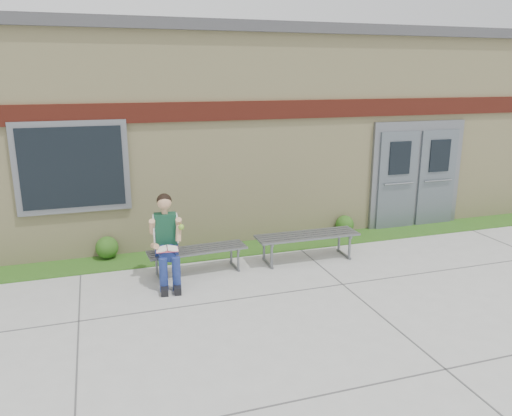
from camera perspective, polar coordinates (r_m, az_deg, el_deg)
name	(u,v)px	position (r m, az deg, el deg)	size (l,w,h in m)	color
ground	(297,307)	(7.38, 4.71, -11.16)	(80.00, 80.00, 0.00)	#9E9E99
grass_strip	(245,248)	(9.64, -1.25, -4.64)	(16.00, 0.80, 0.02)	#264612
school_building	(205,123)	(12.41, -5.89, 9.63)	(16.20, 6.22, 4.20)	beige
bench_left	(197,254)	(8.46, -6.71, -5.28)	(1.68, 0.56, 0.43)	slate
bench_right	(307,240)	(9.02, 5.86, -3.67)	(1.87, 0.53, 0.48)	slate
girl	(167,239)	(8.05, -10.18, -3.53)	(0.54, 0.92, 1.43)	navy
shrub_mid	(107,247)	(9.44, -16.66, -4.35)	(0.40, 0.40, 0.40)	#264612
shrub_east	(345,224)	(10.62, 10.10, -1.86)	(0.38, 0.38, 0.38)	#264612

